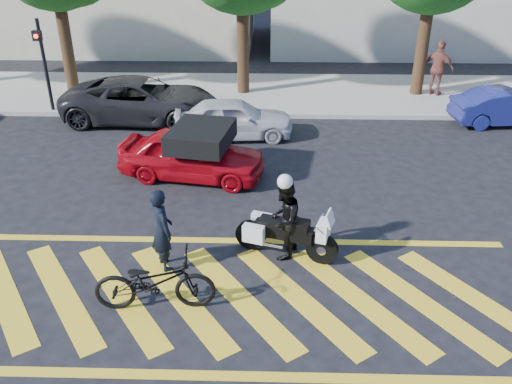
{
  "coord_description": "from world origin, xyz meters",
  "views": [
    {
      "loc": [
        1.03,
        -7.91,
        6.41
      ],
      "look_at": [
        0.75,
        2.18,
        1.05
      ],
      "focal_mm": 38.0,
      "sensor_mm": 36.0,
      "label": 1
    }
  ],
  "objects_px": {
    "parked_mid_left": "(141,100)",
    "parked_right": "(507,107)",
    "parked_mid_right": "(233,118)",
    "officer_bike": "(162,230)",
    "red_convertible": "(192,154)",
    "police_motorcycle": "(284,233)",
    "officer_moto": "(284,219)",
    "bicycle": "(155,282)"
  },
  "relations": [
    {
      "from": "officer_bike",
      "to": "parked_right",
      "type": "xyz_separation_m",
      "value": [
        9.8,
        8.26,
        -0.28
      ]
    },
    {
      "from": "officer_bike",
      "to": "police_motorcycle",
      "type": "xyz_separation_m",
      "value": [
        2.38,
        0.47,
        -0.34
      ]
    },
    {
      "from": "officer_bike",
      "to": "parked_mid_right",
      "type": "relative_size",
      "value": 0.47
    },
    {
      "from": "police_motorcycle",
      "to": "officer_moto",
      "type": "height_order",
      "value": "officer_moto"
    },
    {
      "from": "officer_bike",
      "to": "parked_mid_right",
      "type": "xyz_separation_m",
      "value": [
        0.93,
        6.86,
        -0.24
      ]
    },
    {
      "from": "bicycle",
      "to": "police_motorcycle",
      "type": "relative_size",
      "value": 1.02
    },
    {
      "from": "bicycle",
      "to": "parked_right",
      "type": "bearing_deg",
      "value": -49.84
    },
    {
      "from": "officer_bike",
      "to": "red_convertible",
      "type": "distance_m",
      "value": 4.07
    },
    {
      "from": "police_motorcycle",
      "to": "officer_moto",
      "type": "bearing_deg",
      "value": -127.06
    },
    {
      "from": "officer_moto",
      "to": "red_convertible",
      "type": "height_order",
      "value": "officer_moto"
    },
    {
      "from": "parked_mid_right",
      "to": "officer_moto",
      "type": "bearing_deg",
      "value": -172.6
    },
    {
      "from": "officer_moto",
      "to": "red_convertible",
      "type": "xyz_separation_m",
      "value": [
        -2.33,
        3.6,
        -0.21
      ]
    },
    {
      "from": "bicycle",
      "to": "parked_right",
      "type": "height_order",
      "value": "parked_right"
    },
    {
      "from": "officer_moto",
      "to": "parked_right",
      "type": "relative_size",
      "value": 0.48
    },
    {
      "from": "officer_bike",
      "to": "bicycle",
      "type": "bearing_deg",
      "value": 153.85
    },
    {
      "from": "parked_mid_left",
      "to": "parked_mid_right",
      "type": "distance_m",
      "value": 3.44
    },
    {
      "from": "police_motorcycle",
      "to": "red_convertible",
      "type": "height_order",
      "value": "red_convertible"
    },
    {
      "from": "officer_bike",
      "to": "police_motorcycle",
      "type": "bearing_deg",
      "value": -108.31
    },
    {
      "from": "police_motorcycle",
      "to": "red_convertible",
      "type": "bearing_deg",
      "value": 141.78
    },
    {
      "from": "parked_mid_right",
      "to": "police_motorcycle",
      "type": "bearing_deg",
      "value": -172.44
    },
    {
      "from": "bicycle",
      "to": "parked_mid_left",
      "type": "bearing_deg",
      "value": 9.25
    },
    {
      "from": "officer_moto",
      "to": "parked_right",
      "type": "bearing_deg",
      "value": 155.05
    },
    {
      "from": "parked_mid_left",
      "to": "parked_right",
      "type": "bearing_deg",
      "value": -87.55
    },
    {
      "from": "red_convertible",
      "to": "bicycle",
      "type": "bearing_deg",
      "value": -169.57
    },
    {
      "from": "parked_mid_right",
      "to": "officer_bike",
      "type": "bearing_deg",
      "value": 167.06
    },
    {
      "from": "red_convertible",
      "to": "parked_mid_right",
      "type": "distance_m",
      "value": 2.94
    },
    {
      "from": "officer_moto",
      "to": "bicycle",
      "type": "bearing_deg",
      "value": -34.72
    },
    {
      "from": "officer_bike",
      "to": "parked_mid_left",
      "type": "distance_m",
      "value": 8.55
    },
    {
      "from": "parked_mid_left",
      "to": "officer_moto",
      "type": "bearing_deg",
      "value": -147.21
    },
    {
      "from": "police_motorcycle",
      "to": "parked_mid_left",
      "type": "bearing_deg",
      "value": 139.1
    },
    {
      "from": "bicycle",
      "to": "parked_mid_right",
      "type": "xyz_separation_m",
      "value": [
        0.86,
        8.11,
        0.06
      ]
    },
    {
      "from": "parked_right",
      "to": "officer_moto",
      "type": "bearing_deg",
      "value": 130.55
    },
    {
      "from": "bicycle",
      "to": "parked_mid_left",
      "type": "xyz_separation_m",
      "value": [
        -2.27,
        9.51,
        0.15
      ]
    },
    {
      "from": "parked_mid_left",
      "to": "police_motorcycle",
      "type": "bearing_deg",
      "value": -147.09
    },
    {
      "from": "officer_bike",
      "to": "bicycle",
      "type": "distance_m",
      "value": 1.29
    },
    {
      "from": "officer_bike",
      "to": "parked_mid_right",
      "type": "bearing_deg",
      "value": -37.17
    },
    {
      "from": "bicycle",
      "to": "parked_mid_right",
      "type": "distance_m",
      "value": 8.16
    },
    {
      "from": "police_motorcycle",
      "to": "parked_right",
      "type": "xyz_separation_m",
      "value": [
        7.41,
        7.79,
        0.06
      ]
    },
    {
      "from": "parked_mid_left",
      "to": "parked_right",
      "type": "relative_size",
      "value": 1.44
    },
    {
      "from": "officer_bike",
      "to": "red_convertible",
      "type": "bearing_deg",
      "value": -29.92
    },
    {
      "from": "bicycle",
      "to": "red_convertible",
      "type": "xyz_separation_m",
      "value": [
        -0.04,
        5.31,
        0.09
      ]
    },
    {
      "from": "officer_moto",
      "to": "parked_mid_right",
      "type": "relative_size",
      "value": 0.47
    }
  ]
}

